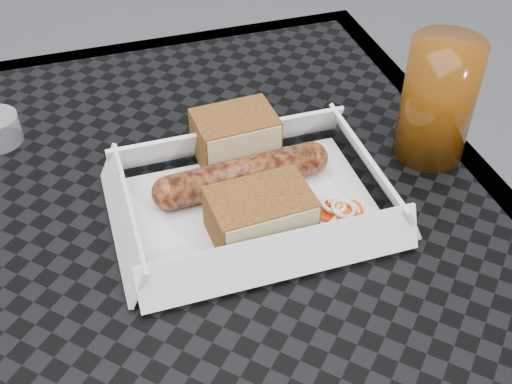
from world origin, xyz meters
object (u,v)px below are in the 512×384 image
Objects in this scene: food_tray at (253,208)px; drink_glass at (438,101)px; bratwurst at (242,175)px; patio_table at (106,343)px.

drink_glass reaches higher than food_tray.
bratwurst is (-0.00, 0.03, 0.02)m from food_tray.
bratwurst reaches higher than food_tray.
patio_table is 0.18m from food_tray.
drink_glass is at bearing 0.45° from bratwurst.
food_tray is 1.77× the size of drink_glass.
food_tray is 0.03m from bratwurst.
food_tray is (0.15, 0.05, 0.08)m from patio_table.
patio_table is at bearing -167.26° from drink_glass.
food_tray is at bearing -171.74° from drink_glass.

